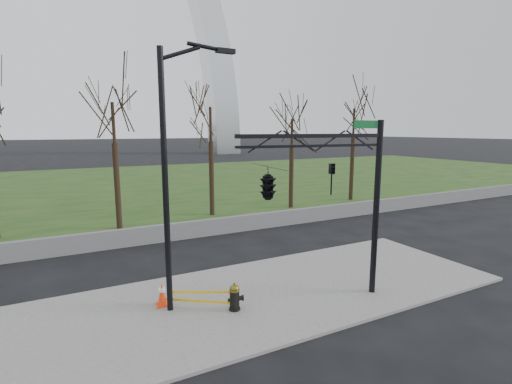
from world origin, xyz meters
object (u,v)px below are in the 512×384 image
fire_hydrant (235,297)px  street_light (172,163)px  traffic_cone (162,294)px  traffic_signal_mast (291,182)px

fire_hydrant → street_light: size_ratio=0.11×
traffic_cone → street_light: bearing=-47.7°
traffic_cone → traffic_signal_mast: size_ratio=0.12×
traffic_cone → street_light: 4.26m
street_light → traffic_cone: bearing=131.6°
fire_hydrant → traffic_cone: (-1.95, 1.37, -0.04)m
traffic_cone → traffic_signal_mast: (3.53, -2.05, 3.68)m
fire_hydrant → street_light: bearing=164.1°
traffic_cone → street_light: size_ratio=0.09×
street_light → traffic_signal_mast: size_ratio=1.37×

